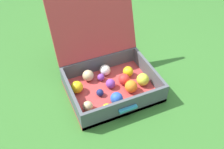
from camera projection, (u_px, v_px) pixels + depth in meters
name	position (u px, v px, depth m)	size (l,w,h in m)	color
ground_plane	(120.00, 81.00, 1.67)	(16.00, 16.00, 0.00)	#336B28
open_suitcase	(108.00, 71.00, 1.57)	(0.54, 0.59, 0.53)	#B23838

